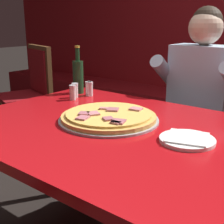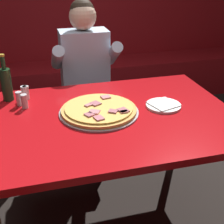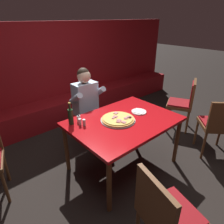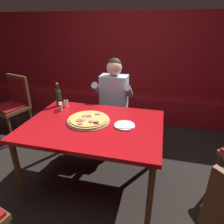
# 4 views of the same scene
# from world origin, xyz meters

# --- Properties ---
(ground_plane) EXTENTS (24.00, 24.00, 0.00)m
(ground_plane) POSITION_xyz_m (0.00, 0.00, 0.00)
(ground_plane) COLOR black
(booth_wall_panel) EXTENTS (6.80, 0.16, 1.90)m
(booth_wall_panel) POSITION_xyz_m (0.00, 2.18, 0.95)
(booth_wall_panel) COLOR maroon
(booth_wall_panel) RESTS_ON ground_plane
(booth_bench) EXTENTS (6.46, 0.48, 0.46)m
(booth_bench) POSITION_xyz_m (0.00, 1.86, 0.23)
(booth_bench) COLOR maroon
(booth_bench) RESTS_ON ground_plane
(main_dining_table) EXTENTS (1.40, 1.02, 0.75)m
(main_dining_table) POSITION_xyz_m (0.00, 0.00, 0.68)
(main_dining_table) COLOR brown
(main_dining_table) RESTS_ON ground_plane
(pizza) EXTENTS (0.46, 0.46, 0.05)m
(pizza) POSITION_xyz_m (-0.07, 0.04, 0.77)
(pizza) COLOR #9E9EA3
(pizza) RESTS_ON main_dining_table
(plate_white_paper) EXTENTS (0.21, 0.21, 0.02)m
(plate_white_paper) POSITION_xyz_m (0.32, 0.02, 0.76)
(plate_white_paper) COLOR white
(plate_white_paper) RESTS_ON main_dining_table
(beer_bottle) EXTENTS (0.07, 0.07, 0.29)m
(beer_bottle) POSITION_xyz_m (-0.57, 0.36, 0.86)
(beer_bottle) COLOR #19381E
(beer_bottle) RESTS_ON main_dining_table
(shaker_red_pepper_flakes) EXTENTS (0.04, 0.04, 0.09)m
(shaker_red_pepper_flakes) POSITION_xyz_m (-0.48, 0.35, 0.79)
(shaker_red_pepper_flakes) COLOR silver
(shaker_red_pepper_flakes) RESTS_ON main_dining_table
(shaker_parmesan) EXTENTS (0.04, 0.04, 0.09)m
(shaker_parmesan) POSITION_xyz_m (-0.46, 0.35, 0.79)
(shaker_parmesan) COLOR silver
(shaker_parmesan) RESTS_ON main_dining_table
(shaker_oregano) EXTENTS (0.04, 0.04, 0.09)m
(shaker_oregano) POSITION_xyz_m (-0.48, 0.22, 0.79)
(shaker_oregano) COLOR silver
(shaker_oregano) RESTS_ON main_dining_table
(shaker_black_pepper) EXTENTS (0.04, 0.04, 0.09)m
(shaker_black_pepper) POSITION_xyz_m (-0.51, 0.27, 0.79)
(shaker_black_pepper) COLOR silver
(shaker_black_pepper) RESTS_ON main_dining_table
(diner_seated_blue_shirt) EXTENTS (0.53, 0.53, 1.27)m
(diner_seated_blue_shirt) POSITION_xyz_m (0.01, 0.81, 0.71)
(diner_seated_blue_shirt) COLOR black
(diner_seated_blue_shirt) RESTS_ON ground_plane
(dining_chair_near_left) EXTENTS (0.55, 0.55, 0.97)m
(dining_chair_near_left) POSITION_xyz_m (-1.56, 0.72, 0.57)
(dining_chair_near_left) COLOR brown
(dining_chair_near_left) RESTS_ON ground_plane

